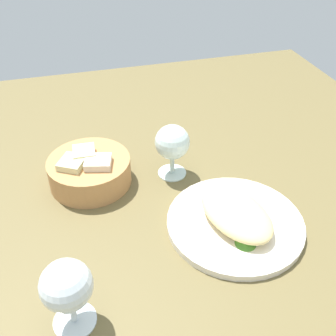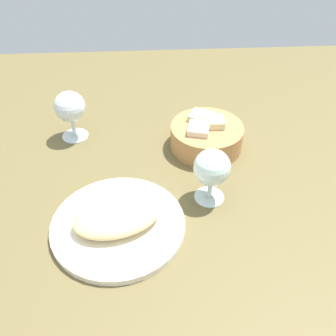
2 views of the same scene
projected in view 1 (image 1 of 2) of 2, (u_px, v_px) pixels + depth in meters
ground_plane at (155, 210)px, 81.29cm from camera, size 140.00×140.00×2.00cm
plate at (235, 223)px, 75.89cm from camera, size 26.01×26.01×1.40cm
omelette at (236, 213)px, 74.32cm from camera, size 18.96×14.48×3.78cm
lettuce_garnish at (246, 241)px, 70.46cm from camera, size 3.85×3.85×1.34cm
bread_basket at (89, 170)px, 84.74cm from camera, size 17.49×17.49×7.66cm
wine_glass_near at (172, 144)px, 84.45cm from camera, size 7.52×7.52×12.18cm
wine_glass_far at (67, 288)px, 55.35cm from camera, size 7.58×7.58×12.62cm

